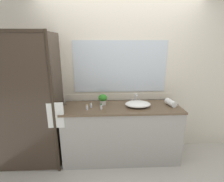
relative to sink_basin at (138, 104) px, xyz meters
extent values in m
plane|color=#B7B2A8|center=(-0.25, 0.01, -0.94)|extent=(8.00, 8.00, 0.00)
cube|color=beige|center=(-0.25, 0.35, 0.36)|extent=(4.40, 0.05, 2.60)
cube|color=beige|center=(-0.25, 0.32, 0.02)|extent=(1.80, 0.01, 0.11)
cube|color=silver|center=(-0.25, 0.32, 0.53)|extent=(1.51, 0.01, 0.83)
cube|color=#9E9993|center=(-0.25, 0.02, -0.50)|extent=(1.80, 0.56, 0.87)
cube|color=brown|center=(-0.25, 0.01, -0.05)|extent=(1.80, 0.58, 0.03)
cylinder|color=#2D2319|center=(-1.20, -0.26, 0.06)|extent=(0.04, 0.04, 2.00)
cube|color=#2D2319|center=(-1.70, -0.26, 1.04)|extent=(1.00, 0.04, 0.04)
cube|color=#382B21|center=(-1.70, -0.26, 0.06)|extent=(0.96, 0.01, 1.96)
cube|color=#382B21|center=(-1.20, 0.02, 0.06)|extent=(0.01, 0.57, 1.96)
cylinder|color=#2D2319|center=(-1.18, -0.25, 0.11)|extent=(0.32, 0.02, 0.02)
cube|color=white|center=(-1.18, -0.25, -0.05)|extent=(0.22, 0.04, 0.36)
ellipsoid|color=white|center=(0.00, 0.00, 0.00)|extent=(0.39, 0.29, 0.08)
cube|color=silver|center=(0.00, 0.20, -0.03)|extent=(0.17, 0.04, 0.02)
cylinder|color=silver|center=(0.00, 0.20, 0.04)|extent=(0.02, 0.02, 0.12)
cylinder|color=silver|center=(0.00, 0.14, 0.10)|extent=(0.02, 0.11, 0.02)
cylinder|color=silver|center=(-0.06, 0.20, 0.00)|extent=(0.02, 0.02, 0.04)
cylinder|color=silver|center=(0.06, 0.20, 0.00)|extent=(0.02, 0.02, 0.04)
cylinder|color=beige|center=(-0.53, 0.11, -0.01)|extent=(0.09, 0.09, 0.07)
ellipsoid|color=#2D7924|center=(-0.53, 0.11, 0.07)|extent=(0.14, 0.14, 0.11)
cylinder|color=silver|center=(-0.56, -0.08, -0.01)|extent=(0.03, 0.03, 0.07)
cylinder|color=#2D6638|center=(-0.56, -0.08, 0.03)|extent=(0.02, 0.02, 0.02)
cylinder|color=silver|center=(-0.71, -0.02, -0.01)|extent=(0.03, 0.03, 0.06)
cylinder|color=#B7B2A8|center=(-0.71, -0.02, 0.03)|extent=(0.02, 0.02, 0.01)
cylinder|color=silver|center=(-0.76, -0.10, 0.00)|extent=(0.03, 0.03, 0.07)
cylinder|color=#9E895B|center=(-0.76, -0.10, 0.04)|extent=(0.03, 0.03, 0.01)
cylinder|color=white|center=(0.51, 0.02, 0.01)|extent=(0.14, 0.22, 0.10)
camera|label=1|loc=(-0.51, -2.41, 0.90)|focal=27.23mm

